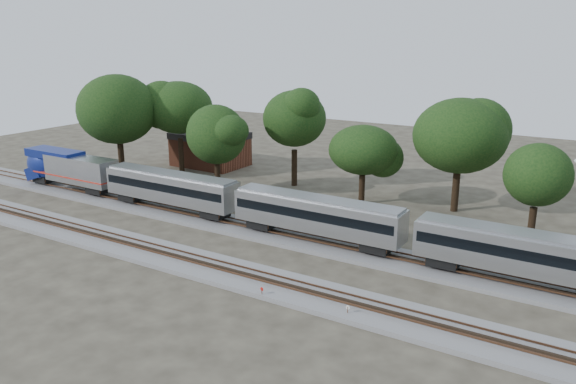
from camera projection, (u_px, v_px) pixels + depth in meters
The scene contains 15 objects.
ground at pixel (261, 260), 50.74m from camera, with size 160.00×160.00×0.00m, color #383328.
track_far at pixel (295, 238), 55.61m from camera, with size 160.00×5.00×0.73m.
track_near at pixel (235, 274), 47.40m from camera, with size 160.00×5.00×0.73m.
train at pixel (318, 214), 53.51m from camera, with size 89.90×3.10×4.57m.
switch_stand_red at pixel (262, 291), 43.27m from camera, with size 0.30×0.09×0.96m.
switch_stand_white at pixel (348, 310), 40.37m from camera, with size 0.31×0.06×0.98m.
switch_lever at pixel (310, 308), 41.67m from camera, with size 0.50×0.30×0.30m, color #512D19.
brick_building at pixel (210, 149), 86.31m from camera, with size 10.79×7.70×5.13m.
tree_0 at pixel (117, 109), 77.25m from camera, with size 9.83×9.83×13.85m.
tree_1 at pixel (179, 108), 79.88m from camera, with size 9.71×9.71×13.68m.
tree_2 at pixel (216, 135), 69.52m from camera, with size 7.80×7.80×10.99m.
tree_3 at pixel (295, 119), 73.15m from camera, with size 9.18×9.18×12.94m.
tree_4 at pixel (363, 150), 65.86m from camera, with size 6.69×6.69×9.43m.
tree_5 at pixel (460, 136), 62.43m from camera, with size 8.93×8.93×12.60m.
tree_6 at pixel (538, 175), 52.67m from camera, with size 7.10×7.10×10.02m.
Camera 1 is at (26.56, -38.97, 19.87)m, focal length 35.00 mm.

